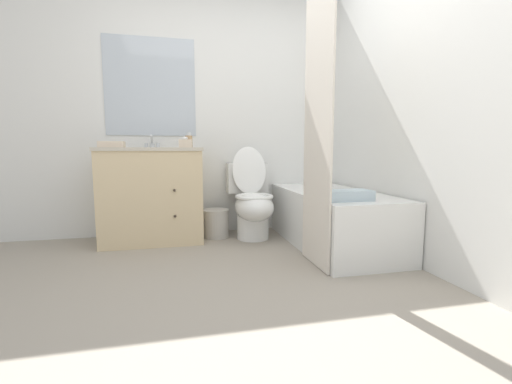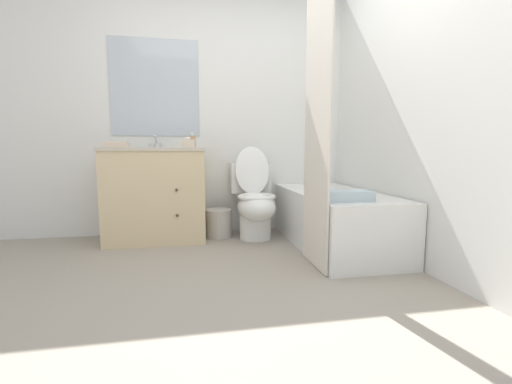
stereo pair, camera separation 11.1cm
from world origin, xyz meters
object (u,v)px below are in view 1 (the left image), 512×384
at_px(sink_faucet, 152,144).
at_px(bathtub, 332,218).
at_px(tissue_box, 185,143).
at_px(hand_towel_folded, 112,144).
at_px(wastebasket, 216,223).
at_px(toilet, 252,202).
at_px(vanity_cabinet, 153,194).
at_px(soap_dispenser, 189,141).
at_px(bath_towel_folded, 347,195).

relative_size(sink_faucet, bathtub, 0.09).
bearing_deg(tissue_box, hand_towel_folded, -173.92).
bearing_deg(wastebasket, sink_faucet, 163.41).
distance_m(wastebasket, tissue_box, 0.83).
bearing_deg(toilet, wastebasket, 163.55).
height_order(vanity_cabinet, bathtub, vanity_cabinet).
height_order(toilet, hand_towel_folded, hand_towel_folded).
xyz_separation_m(soap_dispenser, bath_towel_folded, (1.09, -1.04, -0.41)).
bearing_deg(soap_dispenser, wastebasket, -0.54).
bearing_deg(bath_towel_folded, bathtub, 75.38).
bearing_deg(bath_towel_folded, soap_dispenser, 136.35).
bearing_deg(hand_towel_folded, soap_dispenser, 9.88).
height_order(wastebasket, bath_towel_folded, bath_towel_folded).
relative_size(vanity_cabinet, bathtub, 0.60).
xyz_separation_m(bathtub, bath_towel_folded, (-0.14, -0.53, 0.28)).
height_order(toilet, tissue_box, tissue_box).
distance_m(vanity_cabinet, sink_faucet, 0.50).
xyz_separation_m(toilet, hand_towel_folded, (-1.24, -0.01, 0.55)).
height_order(vanity_cabinet, hand_towel_folded, hand_towel_folded).
relative_size(sink_faucet, bath_towel_folded, 0.40).
bearing_deg(toilet, bathtub, -32.14).
relative_size(vanity_cabinet, wastebasket, 3.34).
bearing_deg(sink_faucet, wastebasket, -16.59).
distance_m(vanity_cabinet, bathtub, 1.66).
xyz_separation_m(wastebasket, soap_dispenser, (-0.24, 0.00, 0.80)).
height_order(bathtub, tissue_box, tissue_box).
height_order(vanity_cabinet, soap_dispenser, soap_dispenser).
distance_m(tissue_box, bath_towel_folded, 1.55).
bearing_deg(hand_towel_folded, toilet, 0.52).
distance_m(sink_faucet, hand_towel_folded, 0.43).
height_order(toilet, wastebasket, toilet).
bearing_deg(soap_dispenser, bathtub, -22.47).
bearing_deg(bathtub, vanity_cabinet, 162.46).
relative_size(soap_dispenser, bath_towel_folded, 0.40).
height_order(wastebasket, soap_dispenser, soap_dispenser).
xyz_separation_m(vanity_cabinet, soap_dispenser, (0.34, 0.01, 0.49)).
xyz_separation_m(sink_faucet, wastebasket, (0.59, -0.17, -0.77)).
relative_size(sink_faucet, soap_dispenser, 1.00).
relative_size(vanity_cabinet, toilet, 1.03).
relative_size(bathtub, hand_towel_folded, 7.47).
bearing_deg(vanity_cabinet, bathtub, -17.54).
height_order(vanity_cabinet, toilet, toilet).
bearing_deg(toilet, soap_dispenser, 169.96).
xyz_separation_m(wastebasket, tissue_box, (-0.28, -0.05, 0.78)).
xyz_separation_m(wastebasket, bath_towel_folded, (0.85, -1.04, 0.39)).
height_order(soap_dispenser, hand_towel_folded, soap_dispenser).
distance_m(bathtub, tissue_box, 1.50).
bearing_deg(sink_faucet, hand_towel_folded, -137.65).
bearing_deg(sink_faucet, toilet, -16.54).
bearing_deg(sink_faucet, tissue_box, -35.61).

